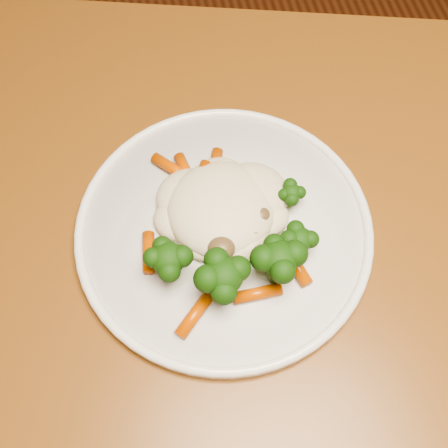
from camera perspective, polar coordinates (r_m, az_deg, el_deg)
name	(u,v)px	position (r m, az deg, el deg)	size (l,w,h in m)	color
dining_table	(212,331)	(0.64, -1.26, -10.83)	(1.36, 1.08, 0.75)	brown
plate	(224,230)	(0.56, 0.00, -0.64)	(0.30, 0.30, 0.01)	white
meal	(228,228)	(0.53, 0.42, -0.36)	(0.17, 0.20, 0.05)	beige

